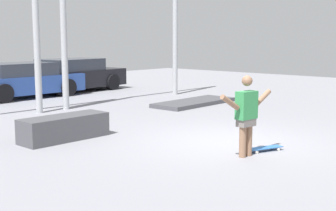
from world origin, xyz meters
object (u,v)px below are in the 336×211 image
object	(u,v)px
grind_box	(64,128)
parked_car_blue	(24,81)
manual_pad	(194,102)
parked_car_black	(74,75)
skateboard	(265,148)
skateboarder	(246,113)

from	to	relation	value
grind_box	parked_car_blue	size ratio (longest dim) A/B	0.47
manual_pad	parked_car_blue	bearing A→B (deg)	115.91
manual_pad	parked_car_black	size ratio (longest dim) A/B	0.70
grind_box	parked_car_blue	bearing A→B (deg)	64.98
skateboard	parked_car_black	distance (m)	12.23
grind_box	manual_pad	bearing A→B (deg)	11.96
skateboarder	manual_pad	bearing A→B (deg)	53.53
skateboarder	parked_car_black	world-z (taller)	skateboarder
grind_box	parked_car_black	distance (m)	9.71
parked_car_black	parked_car_blue	bearing A→B (deg)	-177.35
parked_car_black	skateboarder	bearing A→B (deg)	-115.33
skateboarder	grind_box	bearing A→B (deg)	117.35
skateboard	skateboarder	bearing A→B (deg)	-163.91
manual_pad	skateboard	bearing A→B (deg)	-129.11
manual_pad	parked_car_black	world-z (taller)	parked_car_black
grind_box	parked_car_blue	world-z (taller)	parked_car_blue
parked_car_black	skateboard	bearing A→B (deg)	-112.50
skateboarder	skateboard	bearing A→B (deg)	1.62
skateboarder	parked_car_blue	size ratio (longest dim) A/B	0.36
manual_pad	grind_box	bearing A→B (deg)	-168.04
skateboarder	parked_car_black	distance (m)	12.38
skateboard	manual_pad	distance (m)	6.79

